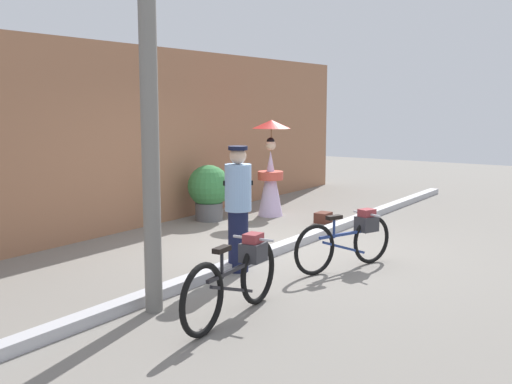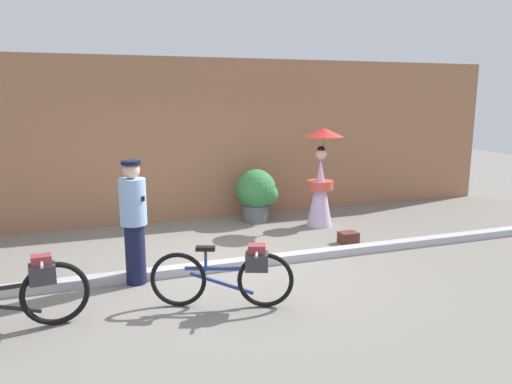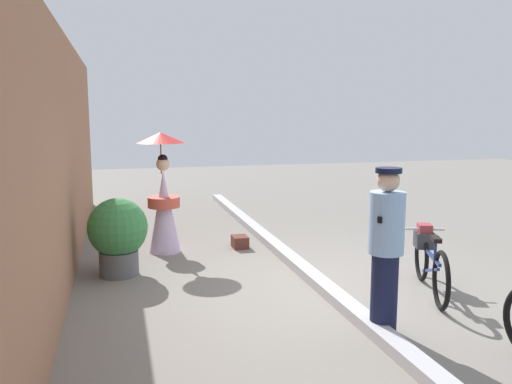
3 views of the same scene
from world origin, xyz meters
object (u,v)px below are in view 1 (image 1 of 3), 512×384
Objects in this scene: person_officer at (238,206)px; utility_pole at (149,79)px; potted_plant_by_door at (210,190)px; backpack_on_pavement at (324,217)px; bicycle_far_side at (237,276)px; bicycle_near_officer at (350,238)px; person_with_parasol at (271,170)px.

utility_pole is (-1.74, -0.16, 1.54)m from person_officer.
potted_plant_by_door is 5.37m from utility_pole.
potted_plant_by_door is (2.57, 2.48, -0.30)m from person_officer.
potted_plant_by_door is at bearing 117.14° from backpack_on_pavement.
potted_plant_by_door is (3.96, 3.45, 0.15)m from bicycle_far_side.
person_officer is 0.34× the size of utility_pole.
person_with_parasol is (2.64, 2.92, 0.49)m from bicycle_near_officer.
bicycle_far_side is 5.25m from potted_plant_by_door.
utility_pole reaches higher than backpack_on_pavement.
utility_pole reaches higher than potted_plant_by_door.
person_officer is 4.02m from person_with_parasol.
person_with_parasol is 1.27m from potted_plant_by_door.
utility_pole reaches higher than bicycle_near_officer.
potted_plant_by_door is at bearing 146.63° from person_with_parasol.
bicycle_far_side is 2.17m from utility_pole.
potted_plant_by_door reaches higher than bicycle_near_officer.
bicycle_near_officer is 3.11m from backpack_on_pavement.
utility_pole is (-2.69, 0.96, 2.00)m from bicycle_near_officer.
bicycle_far_side is 1.10× the size of person_officer.
bicycle_near_officer is 5.24× the size of backpack_on_pavement.
person_officer is (1.39, 0.97, 0.44)m from bicycle_far_side.
person_officer is (-0.96, 1.12, 0.46)m from bicycle_near_officer.
person_with_parasol is at bearing 20.18° from utility_pole.
bicycle_near_officer is 1.54m from person_officer.
person_with_parasol is at bearing 86.75° from backpack_on_pavement.
bicycle_far_side is 0.97× the size of person_with_parasol.
potted_plant_by_door is (-1.02, 0.67, -0.33)m from person_with_parasol.
bicycle_near_officer is 0.33× the size of utility_pole.
person_with_parasol is 5.88m from utility_pole.
bicycle_near_officer is 3.94m from potted_plant_by_door.
person_officer is at bearing 5.18° from utility_pole.
bicycle_near_officer is 0.88× the size of bicycle_far_side.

